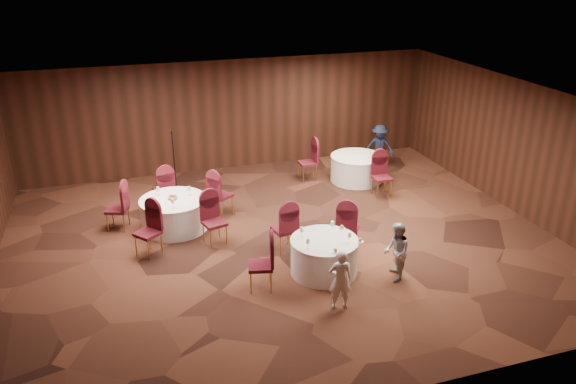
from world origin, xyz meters
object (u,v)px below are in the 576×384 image
object	(u,v)px
man_c	(379,147)
table_right	(356,168)
woman_b	(396,252)
table_left	(174,213)
woman_a	(340,280)
mic_stand	(175,172)
table_main	(324,256)

from	to	relation	value
man_c	table_right	bearing A→B (deg)	-114.19
table_right	woman_b	world-z (taller)	woman_b
table_left	woman_b	size ratio (longest dim) A/B	1.29
man_c	woman_b	bearing A→B (deg)	-80.96
woman_a	man_c	size ratio (longest dim) A/B	0.87
man_c	mic_stand	bearing A→B (deg)	-150.88
table_left	man_c	bearing A→B (deg)	18.59
table_main	table_left	bearing A→B (deg)	131.73
table_right	woman_a	distance (m)	6.25
woman_b	table_left	bearing A→B (deg)	-113.85
table_main	mic_stand	size ratio (longest dim) A/B	0.85
woman_a	woman_b	distance (m)	1.53
table_right	table_left	bearing A→B (deg)	-164.76
table_right	woman_a	size ratio (longest dim) A/B	1.25
table_main	table_right	world-z (taller)	same
table_right	table_main	bearing A→B (deg)	-121.43
woman_b	man_c	world-z (taller)	man_c
mic_stand	woman_a	bearing A→B (deg)	-72.38
table_left	table_right	bearing A→B (deg)	15.24
mic_stand	woman_b	world-z (taller)	mic_stand
table_left	woman_b	world-z (taller)	woman_b
table_main	woman_a	bearing A→B (deg)	-97.92
table_main	table_left	size ratio (longest dim) A/B	0.88
table_left	woman_a	distance (m)	4.80
woman_a	table_right	bearing A→B (deg)	-107.01
table_left	woman_a	size ratio (longest dim) A/B	1.33
woman_b	man_c	size ratio (longest dim) A/B	0.89
table_main	man_c	size ratio (longest dim) A/B	1.01
woman_a	man_c	bearing A→B (deg)	-111.77
woman_a	man_c	xyz separation A→B (m)	(3.86, 6.25, 0.09)
table_right	man_c	bearing A→B (deg)	33.51
table_left	man_c	xyz separation A→B (m)	(6.29, 2.12, 0.30)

